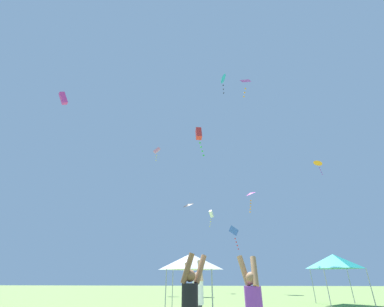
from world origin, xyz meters
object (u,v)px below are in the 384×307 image
(kite_black_delta, at_px, (188,205))
(kite_orange_delta, at_px, (318,163))
(kite_purple_diamond, at_px, (246,81))
(person_flyer_black, at_px, (190,305))
(person_watcher_white, at_px, (198,296))
(kite_red_box, at_px, (199,134))
(kite_cyan_delta, at_px, (223,79))
(kite_magenta_box, at_px, (63,98))
(kite_white_box, at_px, (211,214))
(canopy_tent_white, at_px, (191,262))
(canopy_tent_teal, at_px, (334,261))
(kite_magenta_delta, at_px, (251,194))
(kite_blue_diamond, at_px, (234,232))
(kite_pink_box, at_px, (157,151))

(kite_black_delta, height_order, kite_orange_delta, kite_orange_delta)
(kite_purple_diamond, bearing_deg, person_flyer_black, -109.68)
(person_watcher_white, xyz_separation_m, kite_black_delta, (-2.34, 21.37, 8.53))
(kite_purple_diamond, relative_size, kite_red_box, 0.75)
(kite_cyan_delta, bearing_deg, kite_black_delta, 152.08)
(kite_magenta_box, bearing_deg, kite_white_box, 38.73)
(canopy_tent_white, bearing_deg, kite_black_delta, 96.09)
(canopy_tent_white, bearing_deg, kite_purple_diamond, -7.38)
(person_watcher_white, xyz_separation_m, kite_cyan_delta, (2.66, 18.72, 25.57))
(canopy_tent_teal, xyz_separation_m, kite_magenta_delta, (-2.90, 15.48, 9.58))
(person_flyer_black, relative_size, canopy_tent_teal, 0.68)
(kite_magenta_delta, xyz_separation_m, kite_purple_diamond, (-2.50, -19.68, 3.29))
(person_flyer_black, height_order, kite_purple_diamond, kite_purple_diamond)
(canopy_tent_white, height_order, kite_purple_diamond, kite_purple_diamond)
(kite_white_box, bearing_deg, person_flyer_black, -90.69)
(kite_purple_diamond, xyz_separation_m, kite_blue_diamond, (-0.39, 16.69, -8.83))
(person_flyer_black, relative_size, kite_black_delta, 1.10)
(kite_purple_diamond, bearing_deg, person_watcher_white, -117.84)
(person_watcher_white, relative_size, kite_blue_diamond, 0.79)
(canopy_tent_teal, xyz_separation_m, kite_red_box, (-9.26, -1.68, 9.67))
(kite_white_box, bearing_deg, kite_cyan_delta, -75.79)
(canopy_tent_white, distance_m, canopy_tent_teal, 10.40)
(person_flyer_black, bearing_deg, canopy_tent_teal, 57.54)
(kite_red_box, bearing_deg, kite_magenta_box, 163.57)
(canopy_tent_white, relative_size, kite_cyan_delta, 0.99)
(kite_white_box, distance_m, kite_pink_box, 12.82)
(canopy_tent_white, relative_size, kite_red_box, 1.10)
(kite_cyan_delta, height_order, kite_magenta_box, kite_cyan_delta)
(kite_purple_diamond, bearing_deg, canopy_tent_white, 172.62)
(person_watcher_white, xyz_separation_m, kite_purple_diamond, (3.52, 6.67, 14.43))
(canopy_tent_white, height_order, canopy_tent_teal, canopy_tent_teal)
(person_flyer_black, xyz_separation_m, kite_red_box, (-0.37, 12.29, 11.23))
(kite_cyan_delta, relative_size, kite_blue_diamond, 1.10)
(canopy_tent_white, xyz_separation_m, kite_black_delta, (-1.51, 14.13, 7.15))
(person_watcher_white, relative_size, kite_black_delta, 1.11)
(canopy_tent_teal, bearing_deg, kite_white_box, 116.93)
(person_flyer_black, xyz_separation_m, kite_magenta_delta, (5.99, 29.45, 11.15))
(kite_white_box, relative_size, kite_red_box, 0.87)
(kite_blue_diamond, bearing_deg, kite_cyan_delta, -95.81)
(person_watcher_white, relative_size, kite_white_box, 0.93)
(kite_cyan_delta, relative_size, kite_red_box, 1.11)
(person_watcher_white, bearing_deg, person_flyer_black, -89.42)
(kite_magenta_box, bearing_deg, kite_pink_box, 53.95)
(kite_magenta_delta, xyz_separation_m, kite_orange_delta, (8.80, -3.09, 3.13))
(kite_purple_diamond, bearing_deg, kite_cyan_delta, 94.09)
(person_flyer_black, height_order, canopy_tent_teal, canopy_tent_teal)
(canopy_tent_teal, distance_m, kite_pink_box, 28.24)
(kite_cyan_delta, xyz_separation_m, kite_black_delta, (-5.00, 2.65, -17.05))
(kite_white_box, bearing_deg, kite_red_box, -92.30)
(kite_white_box, relative_size, kite_black_delta, 1.20)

